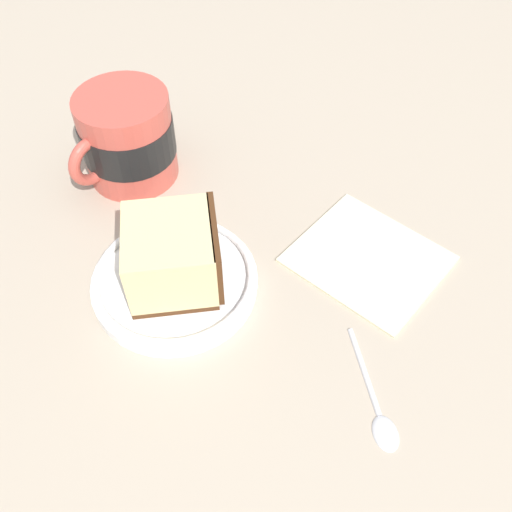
{
  "coord_description": "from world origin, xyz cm",
  "views": [
    {
      "loc": [
        21.06,
        -28.22,
        42.87
      ],
      "look_at": [
        2.64,
        -0.87,
        3.0
      ],
      "focal_mm": 40.46,
      "sensor_mm": 36.0,
      "label": 1
    }
  ],
  "objects_px": {
    "teaspoon": "(379,412)",
    "folded_napkin": "(368,258)",
    "tea_mug": "(127,137)",
    "cake_slice": "(174,255)",
    "small_plate": "(175,280)"
  },
  "relations": [
    {
      "from": "teaspoon",
      "to": "folded_napkin",
      "type": "relative_size",
      "value": 0.66
    },
    {
      "from": "folded_napkin",
      "to": "teaspoon",
      "type": "bearing_deg",
      "value": -59.94
    },
    {
      "from": "tea_mug",
      "to": "folded_napkin",
      "type": "distance_m",
      "value": 0.27
    },
    {
      "from": "folded_napkin",
      "to": "tea_mug",
      "type": "bearing_deg",
      "value": -173.23
    },
    {
      "from": "tea_mug",
      "to": "folded_napkin",
      "type": "height_order",
      "value": "tea_mug"
    },
    {
      "from": "cake_slice",
      "to": "tea_mug",
      "type": "bearing_deg",
      "value": 145.79
    },
    {
      "from": "cake_slice",
      "to": "teaspoon",
      "type": "relative_size",
      "value": 1.3
    },
    {
      "from": "small_plate",
      "to": "folded_napkin",
      "type": "distance_m",
      "value": 0.18
    },
    {
      "from": "small_plate",
      "to": "cake_slice",
      "type": "xyz_separation_m",
      "value": [
        0.0,
        0.0,
        0.04
      ]
    },
    {
      "from": "small_plate",
      "to": "cake_slice",
      "type": "distance_m",
      "value": 0.04
    },
    {
      "from": "teaspoon",
      "to": "small_plate",
      "type": "bearing_deg",
      "value": 177.7
    },
    {
      "from": "tea_mug",
      "to": "teaspoon",
      "type": "distance_m",
      "value": 0.37
    },
    {
      "from": "small_plate",
      "to": "tea_mug",
      "type": "relative_size",
      "value": 1.23
    },
    {
      "from": "cake_slice",
      "to": "tea_mug",
      "type": "distance_m",
      "value": 0.17
    },
    {
      "from": "cake_slice",
      "to": "folded_napkin",
      "type": "relative_size",
      "value": 0.86
    }
  ]
}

